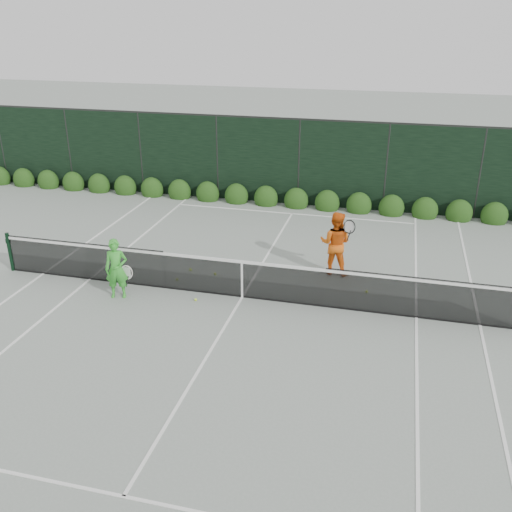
# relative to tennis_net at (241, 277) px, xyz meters

# --- Properties ---
(ground) EXTENTS (80.00, 80.00, 0.00)m
(ground) POSITION_rel_tennis_net_xyz_m (0.02, 0.00, -0.53)
(ground) COLOR gray
(ground) RESTS_ON ground
(tennis_net) EXTENTS (12.90, 0.10, 1.07)m
(tennis_net) POSITION_rel_tennis_net_xyz_m (0.00, 0.00, 0.00)
(tennis_net) COLOR black
(tennis_net) RESTS_ON ground
(player_woman) EXTENTS (0.66, 0.50, 1.49)m
(player_woman) POSITION_rel_tennis_net_xyz_m (-2.90, -0.70, 0.21)
(player_woman) COLOR green
(player_woman) RESTS_ON ground
(player_man) EXTENTS (0.94, 0.72, 1.71)m
(player_man) POSITION_rel_tennis_net_xyz_m (2.01, 1.95, 0.32)
(player_man) COLOR orange
(player_man) RESTS_ON ground
(court_lines) EXTENTS (11.03, 23.83, 0.01)m
(court_lines) POSITION_rel_tennis_net_xyz_m (0.02, 0.00, -0.53)
(court_lines) COLOR white
(court_lines) RESTS_ON ground
(windscreen_fence) EXTENTS (32.00, 21.07, 3.06)m
(windscreen_fence) POSITION_rel_tennis_net_xyz_m (0.02, -2.71, 0.98)
(windscreen_fence) COLOR black
(windscreen_fence) RESTS_ON ground
(hedge_row) EXTENTS (31.66, 0.65, 0.94)m
(hedge_row) POSITION_rel_tennis_net_xyz_m (0.02, 7.15, -0.30)
(hedge_row) COLOR #13370F
(hedge_row) RESTS_ON ground
(tennis_balls) EXTENTS (4.87, 1.67, 0.07)m
(tennis_balls) POSITION_rel_tennis_net_xyz_m (-0.54, 0.64, -0.50)
(tennis_balls) COLOR #CDF436
(tennis_balls) RESTS_ON ground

